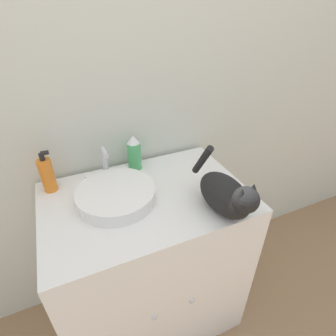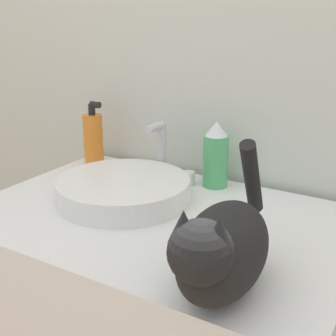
# 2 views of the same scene
# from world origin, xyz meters

# --- Properties ---
(wall_back) EXTENTS (6.00, 0.05, 2.50)m
(wall_back) POSITION_xyz_m (0.00, 0.60, 1.25)
(wall_back) COLOR silver
(wall_back) RESTS_ON ground_plane
(vanity_cabinet) EXTENTS (0.84, 0.57, 0.85)m
(vanity_cabinet) POSITION_xyz_m (0.00, 0.28, 0.43)
(vanity_cabinet) COLOR white
(vanity_cabinet) RESTS_ON ground_plane
(sink_basin) EXTENTS (0.31, 0.31, 0.05)m
(sink_basin) POSITION_xyz_m (-0.12, 0.30, 0.88)
(sink_basin) COLOR white
(sink_basin) RESTS_ON vanity_cabinet
(faucet) EXTENTS (0.19, 0.08, 0.16)m
(faucet) POSITION_xyz_m (-0.12, 0.47, 0.92)
(faucet) COLOR silver
(faucet) RESTS_ON vanity_cabinet
(cat) EXTENTS (0.15, 0.35, 0.23)m
(cat) POSITION_xyz_m (0.24, 0.07, 0.93)
(cat) COLOR black
(cat) RESTS_ON vanity_cabinet
(soap_bottle) EXTENTS (0.06, 0.06, 0.19)m
(soap_bottle) POSITION_xyz_m (-0.35, 0.48, 0.93)
(soap_bottle) COLOR orange
(soap_bottle) RESTS_ON vanity_cabinet
(spray_bottle) EXTENTS (0.06, 0.06, 0.17)m
(spray_bottle) POSITION_xyz_m (0.03, 0.50, 0.93)
(spray_bottle) COLOR #4CB266
(spray_bottle) RESTS_ON vanity_cabinet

